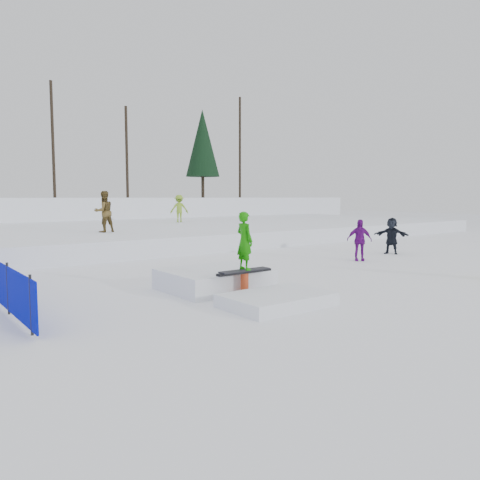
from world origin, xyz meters
TOP-DOWN VIEW (x-y plane):
  - ground at (0.00, 0.00)m, footprint 120.00×120.00m
  - snow_berm at (0.00, 30.00)m, footprint 60.00×14.00m
  - snow_midrise at (0.00, 16.00)m, footprint 50.00×18.00m
  - treeline at (6.18, 28.28)m, footprint 40.24×4.22m
  - walker_olive at (-0.18, 11.65)m, footprint 1.01×0.82m
  - walker_ygreen at (7.12, 17.21)m, footprint 1.34×1.14m
  - spectator_purple at (6.09, 1.70)m, footprint 0.96×0.93m
  - spectator_dark at (8.99, 2.25)m, footprint 1.02×1.53m
  - jib_rail_feature at (-1.53, -0.25)m, footprint 2.60×4.40m

SIDE VIEW (x-z plane):
  - ground at x=0.00m, z-range 0.00..0.00m
  - jib_rail_feature at x=-1.53m, z-range -0.75..1.36m
  - snow_midrise at x=0.00m, z-range 0.00..0.80m
  - spectator_dark at x=8.99m, z-range 0.00..1.58m
  - spectator_purple at x=6.09m, z-range 0.00..1.61m
  - snow_berm at x=0.00m, z-range 0.00..2.40m
  - walker_ygreen at x=7.12m, z-range 0.80..2.60m
  - walker_olive at x=-0.18m, z-range 0.80..2.75m
  - treeline at x=6.18m, z-range 2.20..12.70m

